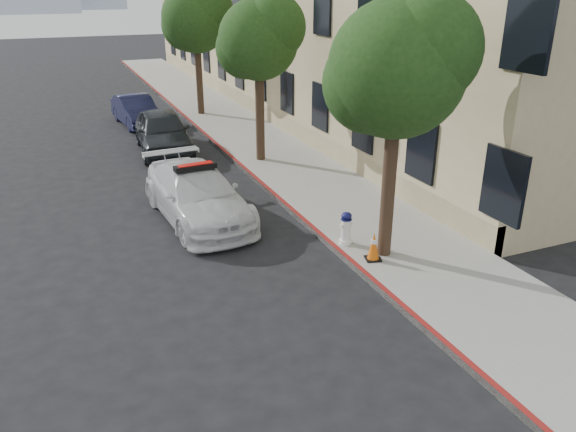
# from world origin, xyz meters

# --- Properties ---
(ground) EXTENTS (120.00, 120.00, 0.00)m
(ground) POSITION_xyz_m (0.00, 0.00, 0.00)
(ground) COLOR black
(ground) RESTS_ON ground
(sidewalk) EXTENTS (3.20, 50.00, 0.15)m
(sidewalk) POSITION_xyz_m (3.60, 10.00, 0.07)
(sidewalk) COLOR gray
(sidewalk) RESTS_ON ground
(curb_strip) EXTENTS (0.12, 50.00, 0.15)m
(curb_strip) POSITION_xyz_m (2.06, 10.00, 0.07)
(curb_strip) COLOR maroon
(curb_strip) RESTS_ON ground
(building) EXTENTS (8.00, 36.00, 10.00)m
(building) POSITION_xyz_m (9.20, 15.00, 5.00)
(building) COLOR tan
(building) RESTS_ON ground
(tree_near) EXTENTS (2.92, 2.82, 5.62)m
(tree_near) POSITION_xyz_m (2.93, -2.01, 4.27)
(tree_near) COLOR black
(tree_near) RESTS_ON sidewalk
(tree_mid) EXTENTS (2.77, 2.64, 5.43)m
(tree_mid) POSITION_xyz_m (2.93, 5.99, 4.16)
(tree_mid) COLOR black
(tree_mid) RESTS_ON sidewalk
(tree_far) EXTENTS (3.10, 3.00, 5.81)m
(tree_far) POSITION_xyz_m (2.93, 13.99, 4.39)
(tree_far) COLOR black
(tree_far) RESTS_ON sidewalk
(police_car) EXTENTS (2.30, 4.91, 1.53)m
(police_car) POSITION_xyz_m (-0.38, 1.98, 0.70)
(police_car) COLOR silver
(police_car) RESTS_ON ground
(parked_car_mid) EXTENTS (2.13, 4.61, 1.53)m
(parked_car_mid) POSITION_xyz_m (0.08, 8.74, 0.77)
(parked_car_mid) COLOR black
(parked_car_mid) RESTS_ON ground
(parked_car_far) EXTENTS (1.76, 4.00, 1.28)m
(parked_car_far) POSITION_xyz_m (-0.15, 13.42, 0.64)
(parked_car_far) COLOR #151635
(parked_car_far) RESTS_ON ground
(fire_hydrant) EXTENTS (0.33, 0.30, 0.79)m
(fire_hydrant) POSITION_xyz_m (2.35, -1.19, 0.54)
(fire_hydrant) COLOR white
(fire_hydrant) RESTS_ON sidewalk
(traffic_cone) EXTENTS (0.42, 0.42, 0.65)m
(traffic_cone) POSITION_xyz_m (2.52, -2.16, 0.47)
(traffic_cone) COLOR black
(traffic_cone) RESTS_ON sidewalk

